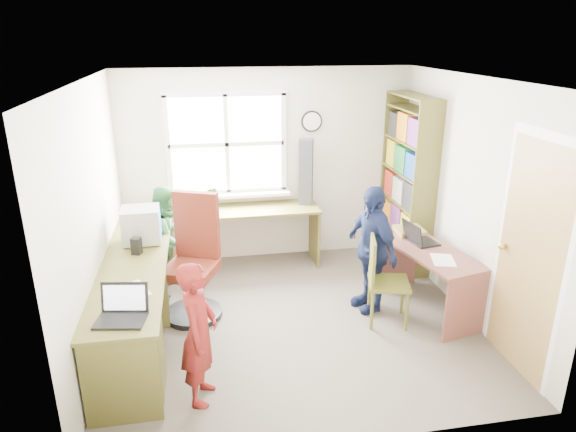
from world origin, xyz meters
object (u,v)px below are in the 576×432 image
Objects in this scene: swivel_chair at (194,264)px; person_green at (169,239)px; right_desk at (430,267)px; person_red at (199,333)px; bookshelf at (407,186)px; cd_tower at (306,172)px; laptop_right at (418,238)px; l_desk at (156,306)px; potted_plant at (211,199)px; crt_monitor at (141,225)px; wooden_chair at (382,277)px; person_navy at (371,249)px; laptop_left at (123,311)px.

swivel_chair is 1.04× the size of person_green.
right_desk is 2.57m from person_red.
cd_tower is at bearing 165.69° from bookshelf.
swivel_chair reaches higher than laptop_right.
l_desk is 1.85m from potted_plant.
swivel_chair is at bearing -23.31° from crt_monitor.
swivel_chair is (-2.61, -0.83, -0.45)m from bookshelf.
crt_monitor is at bearing 177.39° from wooden_chair.
wooden_chair is 0.67× the size of person_navy.
l_desk reaches higher than right_desk.
wooden_chair is 2.37m from person_green.
bookshelf reaches higher than right_desk.
wooden_chair is at bearing 3.39° from l_desk.
person_navy is at bearing -94.16° from person_green.
laptop_right reaches higher than wooden_chair.
cd_tower is 0.67× the size of person_green.
swivel_chair reaches higher than potted_plant.
potted_plant is 0.74m from person_green.
bookshelf reaches higher than laptop_left.
cd_tower reaches higher than wooden_chair.
laptop_right is 0.29× the size of person_navy.
potted_plant is at bearing -143.90° from person_navy.
laptop_left is (-0.17, -0.66, 0.35)m from l_desk.
wooden_chair is 0.67m from laptop_right.
wooden_chair is 2.00m from person_red.
right_desk is 0.64m from person_navy.
laptop_left is 3.13m from cd_tower.
person_green is (-0.30, 1.96, 0.02)m from person_red.
crt_monitor is at bearing -135.18° from cd_tower.
person_navy reaches higher than person_green.
laptop_right is at bearing -104.88° from bookshelf.
potted_plant is at bearing 174.49° from bookshelf.
cd_tower reaches higher than right_desk.
swivel_chair is 0.94× the size of person_navy.
potted_plant is (0.73, 0.86, -0.04)m from crt_monitor.
right_desk is 3.31× the size of crt_monitor.
cd_tower is 0.61× the size of person_navy.
person_navy is at bearing -11.49° from crt_monitor.
l_desk is at bearing 172.27° from right_desk.
crt_monitor is 0.95× the size of laptop_left.
person_green is (-2.61, 0.74, -0.12)m from laptop_right.
laptop_left is at bearing -89.34° from swivel_chair.
swivel_chair is 0.66m from crt_monitor.
cd_tower reaches higher than person_green.
person_navy is at bearing 15.85° from swivel_chair.
swivel_chair is at bearing 178.82° from wooden_chair.
laptop_left is 0.34× the size of person_red.
bookshelf is 1.65× the size of swivel_chair.
right_desk is 0.58m from wooden_chair.
laptop_right is 2.45m from potted_plant.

